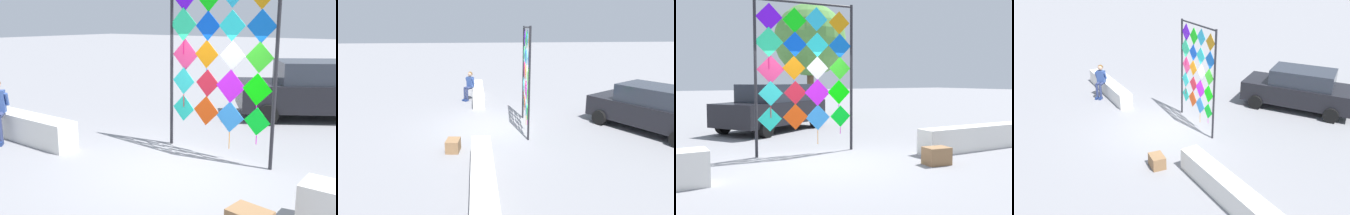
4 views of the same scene
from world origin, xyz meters
The scene contains 7 objects.
ground centered at (0.00, 0.00, 0.00)m, with size 120.00×120.00×0.00m, color gray.
plaza_ledge_left centered at (-4.66, -0.51, 0.31)m, with size 4.37×0.54×0.62m, color silver.
plaza_ledge_right centered at (4.66, -0.51, 0.31)m, with size 4.37×0.54×0.62m, color silver.
kite_display_rack centered at (0.16, 1.20, 2.13)m, with size 2.53×0.28×3.72m.
seated_vendor centered at (-4.40, -0.97, 0.86)m, with size 0.70×0.69×1.47m.
parked_car centered at (0.88, 5.71, 0.84)m, with size 4.61×3.82×1.66m.
cardboard_box_large centered at (2.08, -1.36, 0.19)m, with size 0.53×0.39×0.38m, color olive.
Camera 2 is at (10.49, -0.61, 3.70)m, focal length 31.23 mm.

